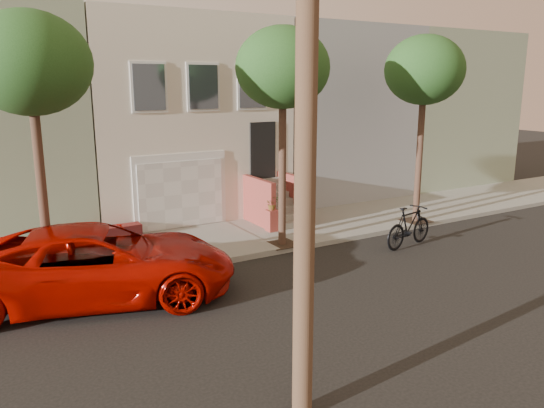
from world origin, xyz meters
TOP-DOWN VIEW (x-y plane):
  - ground at (0.00, 0.00)m, footprint 90.00×90.00m
  - sidewalk at (0.00, 5.35)m, footprint 40.00×3.70m
  - house_row at (0.00, 11.19)m, footprint 33.10×11.70m
  - tree_left at (-5.50, 3.90)m, footprint 2.70×2.57m
  - tree_mid at (1.00, 3.90)m, footprint 2.70×2.57m
  - tree_right at (6.50, 3.90)m, footprint 2.70×2.57m
  - pickup_truck at (-4.60, 2.80)m, footprint 6.77×4.53m
  - motorcycle at (4.46, 2.17)m, footprint 2.19×0.97m

SIDE VIEW (x-z plane):
  - ground at x=0.00m, z-range 0.00..0.00m
  - sidewalk at x=0.00m, z-range 0.00..0.15m
  - motorcycle at x=4.46m, z-range 0.00..1.27m
  - pickup_truck at x=-4.60m, z-range 0.00..1.72m
  - house_row at x=0.00m, z-range 0.14..7.14m
  - tree_left at x=-5.50m, z-range 2.11..8.41m
  - tree_mid at x=1.00m, z-range 2.11..8.41m
  - tree_right at x=6.50m, z-range 2.11..8.41m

